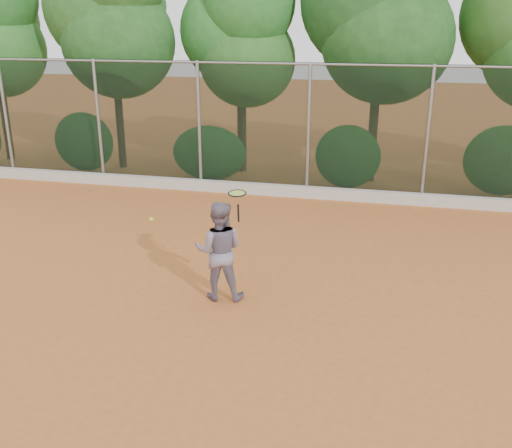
# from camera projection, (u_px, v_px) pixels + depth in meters

# --- Properties ---
(ground) EXTENTS (80.00, 80.00, 0.00)m
(ground) POSITION_uv_depth(u_px,v_px,m) (242.00, 318.00, 9.06)
(ground) COLOR #B3612A
(ground) RESTS_ON ground
(concrete_curb) EXTENTS (24.00, 0.20, 0.30)m
(concrete_curb) POSITION_uv_depth(u_px,v_px,m) (306.00, 192.00, 15.26)
(concrete_curb) COLOR #B8B2AA
(concrete_curb) RESTS_ON ground
(tennis_player) EXTENTS (0.92, 0.77, 1.71)m
(tennis_player) POSITION_uv_depth(u_px,v_px,m) (219.00, 251.00, 9.48)
(tennis_player) COLOR slate
(tennis_player) RESTS_ON ground
(chainlink_fence) EXTENTS (24.09, 0.09, 3.50)m
(chainlink_fence) POSITION_uv_depth(u_px,v_px,m) (309.00, 127.00, 14.86)
(chainlink_fence) COLOR black
(chainlink_fence) RESTS_ON ground
(foliage_backdrop) EXTENTS (23.70, 3.63, 7.55)m
(foliage_backdrop) POSITION_uv_depth(u_px,v_px,m) (302.00, 24.00, 15.94)
(foliage_backdrop) COLOR #3F2718
(foliage_backdrop) RESTS_ON ground
(tennis_racket) EXTENTS (0.32, 0.32, 0.53)m
(tennis_racket) POSITION_uv_depth(u_px,v_px,m) (237.00, 196.00, 9.02)
(tennis_racket) COLOR black
(tennis_racket) RESTS_ON ground
(tennis_ball_in_flight) EXTENTS (0.07, 0.07, 0.07)m
(tennis_ball_in_flight) POSITION_uv_depth(u_px,v_px,m) (151.00, 219.00, 9.28)
(tennis_ball_in_flight) COLOR #BED02F
(tennis_ball_in_flight) RESTS_ON ground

